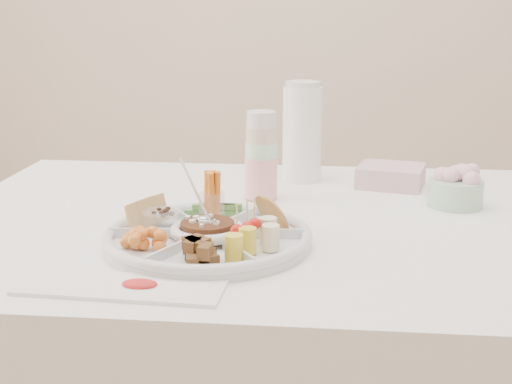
# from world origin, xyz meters

# --- Properties ---
(dining_table) EXTENTS (1.52, 1.02, 0.76)m
(dining_table) POSITION_xyz_m (0.00, 0.00, 0.38)
(dining_table) COLOR white
(dining_table) RESTS_ON floor
(party_tray) EXTENTS (0.41, 0.41, 0.04)m
(party_tray) POSITION_xyz_m (-0.16, -0.18, 0.78)
(party_tray) COLOR white
(party_tray) RESTS_ON dining_table
(bean_dip) EXTENTS (0.11, 0.11, 0.04)m
(bean_dip) POSITION_xyz_m (-0.16, -0.18, 0.79)
(bean_dip) COLOR #58301B
(bean_dip) RESTS_ON party_tray
(tortillas) EXTENTS (0.10, 0.10, 0.06)m
(tortillas) POSITION_xyz_m (-0.05, -0.11, 0.80)
(tortillas) COLOR #9F7648
(tortillas) RESTS_ON party_tray
(carrot_cucumber) EXTENTS (0.11, 0.11, 0.09)m
(carrot_cucumber) POSITION_xyz_m (-0.17, -0.05, 0.82)
(carrot_cucumber) COLOR orange
(carrot_cucumber) RESTS_ON party_tray
(pita_raisins) EXTENTS (0.12, 0.12, 0.06)m
(pita_raisins) POSITION_xyz_m (-0.28, -0.13, 0.80)
(pita_raisins) COLOR tan
(pita_raisins) RESTS_ON party_tray
(cherries) EXTENTS (0.11, 0.11, 0.04)m
(cherries) POSITION_xyz_m (-0.27, -0.26, 0.79)
(cherries) COLOR #C95010
(cherries) RESTS_ON party_tray
(granola_chunks) EXTENTS (0.10, 0.10, 0.04)m
(granola_chunks) POSITION_xyz_m (-0.15, -0.31, 0.79)
(granola_chunks) COLOR brown
(granola_chunks) RESTS_ON party_tray
(banana_tomato) EXTENTS (0.11, 0.11, 0.08)m
(banana_tomato) POSITION_xyz_m (-0.04, -0.24, 0.82)
(banana_tomato) COLOR #E6CC85
(banana_tomato) RESTS_ON party_tray
(cup_stack) EXTENTS (0.10, 0.10, 0.21)m
(cup_stack) POSITION_xyz_m (-0.09, 0.16, 0.86)
(cup_stack) COLOR silver
(cup_stack) RESTS_ON dining_table
(thermos) EXTENTS (0.11, 0.11, 0.25)m
(thermos) POSITION_xyz_m (-0.01, 0.34, 0.89)
(thermos) COLOR white
(thermos) RESTS_ON dining_table
(flower_bowl) EXTENTS (0.13, 0.13, 0.09)m
(flower_bowl) POSITION_xyz_m (0.34, 0.14, 0.80)
(flower_bowl) COLOR #A1D5B5
(flower_bowl) RESTS_ON dining_table
(napkin_stack) EXTENTS (0.18, 0.17, 0.05)m
(napkin_stack) POSITION_xyz_m (0.22, 0.30, 0.78)
(napkin_stack) COLOR beige
(napkin_stack) RESTS_ON dining_table
(placemat) EXTENTS (0.33, 0.13, 0.01)m
(placemat) POSITION_xyz_m (-0.26, -0.40, 0.76)
(placemat) COLOR white
(placemat) RESTS_ON dining_table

